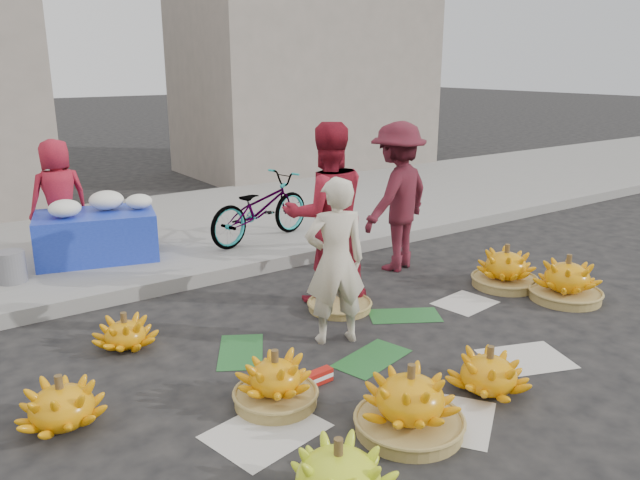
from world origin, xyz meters
TOP-DOWN VIEW (x-y plane):
  - ground at (0.00, 0.00)m, footprint 80.00×80.00m
  - curb at (0.00, 2.20)m, footprint 40.00×0.25m
  - sidewalk at (0.00, 4.30)m, footprint 40.00×4.00m
  - building_right at (4.50, 7.70)m, footprint 5.00×3.00m
  - newspaper_scatter at (0.00, -0.80)m, footprint 3.20×1.80m
  - banana_leaves at (-0.10, 0.20)m, footprint 2.00×1.00m
  - banana_bunch_0 at (-1.08, -0.35)m, footprint 0.57×0.57m
  - banana_bunch_1 at (-1.32, -1.40)m, footprint 0.80×0.80m
  - banana_bunch_2 at (-0.55, -1.12)m, footprint 0.80×0.80m
  - banana_bunch_3 at (0.26, -1.06)m, footprint 0.67×0.67m
  - banana_bunch_4 at (2.29, -0.29)m, footprint 0.79×0.79m
  - banana_bunch_5 at (2.10, 0.30)m, footprint 0.74×0.74m
  - banana_bunch_6 at (-2.34, 0.21)m, footprint 0.62×0.62m
  - banana_bunch_7 at (-1.63, 1.13)m, footprint 0.56×0.56m
  - basket_spare at (0.30, 0.77)m, footprint 0.60×0.60m
  - incense_stack at (-0.68, -0.29)m, footprint 0.25×0.10m
  - vendor_cream at (-0.14, 0.25)m, footprint 0.60×0.49m
  - vendor_red at (0.34, 1.05)m, footprint 1.00×0.88m
  - man_striped at (1.56, 1.41)m, footprint 1.20×0.90m
  - flower_table at (-1.21, 3.33)m, footprint 1.43×1.09m
  - grey_bucket at (-2.16, 3.01)m, footprint 0.28×0.28m
  - flower_vendor at (-1.48, 3.78)m, footprint 0.69×0.49m
  - bicycle at (0.67, 2.94)m, footprint 0.89×1.65m

SIDE VIEW (x-z plane):
  - ground at x=0.00m, z-range 0.00..0.00m
  - newspaper_scatter at x=0.00m, z-range 0.00..0.01m
  - banana_leaves at x=-0.10m, z-range 0.00..0.01m
  - basket_spare at x=0.30m, z-range 0.00..0.07m
  - incense_stack at x=-0.68m, z-range 0.01..0.10m
  - sidewalk at x=0.00m, z-range 0.00..0.12m
  - curb at x=0.00m, z-range 0.00..0.15m
  - banana_bunch_7 at x=-1.63m, z-range -0.02..0.28m
  - banana_bunch_3 at x=0.26m, z-range -0.02..0.33m
  - banana_bunch_6 at x=-2.34m, z-range -0.02..0.34m
  - banana_bunch_0 at x=-1.08m, z-range -0.03..0.37m
  - banana_bunch_1 at x=-1.32m, z-range -0.02..0.37m
  - banana_bunch_5 at x=2.10m, z-range -0.03..0.43m
  - banana_bunch_4 at x=2.29m, z-range -0.03..0.43m
  - banana_bunch_2 at x=-0.55m, z-range -0.03..0.44m
  - grey_bucket at x=-2.16m, z-range 0.12..0.44m
  - flower_table at x=-1.21m, z-range 0.05..0.79m
  - bicycle at x=0.67m, z-range 0.12..0.94m
  - vendor_cream at x=-0.14m, z-range 0.00..1.40m
  - flower_vendor at x=-1.48m, z-range 0.12..1.45m
  - man_striped at x=1.56m, z-range 0.00..1.65m
  - vendor_red at x=0.34m, z-range 0.00..1.74m
  - building_right at x=4.50m, z-range 0.00..5.00m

